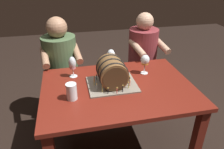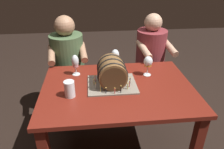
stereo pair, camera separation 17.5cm
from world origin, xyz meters
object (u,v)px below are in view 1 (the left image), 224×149
wine_glass_amber (145,61)px  person_seated_left (62,72)px  beer_pint (72,92)px  person_seated_right (142,66)px  wine_glass_rose (72,64)px  barrel_cake (112,73)px  wine_glass_empty (111,55)px  dining_table (118,97)px

wine_glass_amber → person_seated_left: person_seated_left is taller
beer_pint → person_seated_right: bearing=43.3°
wine_glass_rose → barrel_cake: bearing=-35.6°
wine_glass_rose → beer_pint: 0.36m
person_seated_left → barrel_cake: bearing=-57.6°
wine_glass_amber → beer_pint: (-0.68, -0.28, -0.07)m
barrel_cake → wine_glass_empty: barrel_cake is taller
barrel_cake → beer_pint: (-0.34, -0.14, -0.05)m
wine_glass_amber → person_seated_right: (0.17, 0.52, -0.32)m
barrel_cake → beer_pint: bearing=-158.3°
dining_table → barrel_cake: bearing=141.7°
barrel_cake → person_seated_left: 0.84m
dining_table → barrel_cake: barrel_cake is taller
beer_pint → dining_table: bearing=14.6°
dining_table → wine_glass_rose: bearing=144.1°
wine_glass_rose → person_seated_right: 0.99m
wine_glass_empty → person_seated_right: person_seated_right is taller
wine_glass_empty → beer_pint: bearing=-129.8°
dining_table → barrel_cake: 0.23m
wine_glass_amber → person_seated_right: person_seated_right is taller
wine_glass_rose → person_seated_right: person_seated_right is taller
wine_glass_empty → dining_table: bearing=-93.4°
wine_glass_rose → wine_glass_amber: size_ratio=1.05×
wine_glass_empty → person_seated_left: size_ratio=0.15×
barrel_cake → wine_glass_empty: size_ratio=2.28×
wine_glass_rose → person_seated_right: (0.82, 0.45, -0.31)m
dining_table → wine_glass_rose: wine_glass_rose is taller
wine_glass_amber → person_seated_left: bearing=145.6°
beer_pint → person_seated_left: person_seated_left is taller
wine_glass_rose → beer_pint: size_ratio=1.49×
person_seated_left → person_seated_right: 0.94m
person_seated_left → beer_pint: bearing=-84.0°
dining_table → person_seated_left: bearing=123.7°
barrel_cake → person_seated_left: (-0.42, 0.67, -0.29)m
wine_glass_rose → wine_glass_amber: wine_glass_rose is taller
wine_glass_rose → beer_pint: (-0.03, -0.36, -0.07)m
person_seated_right → barrel_cake: bearing=-127.6°
beer_pint → person_seated_right: (0.85, 0.80, -0.25)m
person_seated_left → wine_glass_rose: bearing=-75.6°
wine_glass_empty → wine_glass_rose: bearing=-160.7°
beer_pint → barrel_cake: bearing=21.7°
wine_glass_rose → dining_table: bearing=-35.9°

